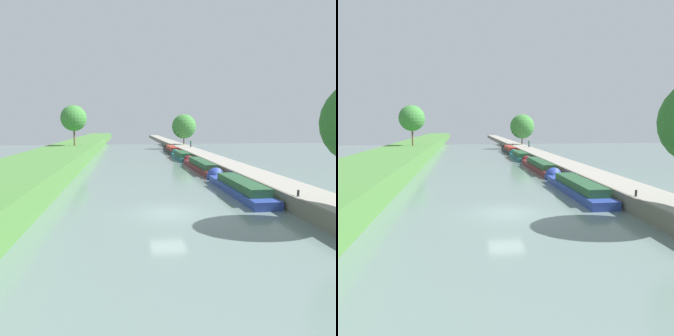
% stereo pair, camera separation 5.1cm
% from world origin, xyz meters
% --- Properties ---
extents(ground_plane, '(160.00, 160.00, 0.00)m').
position_xyz_m(ground_plane, '(0.00, 0.00, 0.00)').
color(ground_plane, slate).
extents(right_towpath, '(3.57, 260.00, 1.18)m').
position_xyz_m(right_towpath, '(10.58, 0.00, 0.59)').
color(right_towpath, gray).
rests_on(right_towpath, ground_plane).
extents(stone_quay, '(0.25, 260.00, 1.23)m').
position_xyz_m(stone_quay, '(8.67, 0.00, 0.61)').
color(stone_quay, '#6B665B').
rests_on(stone_quay, ground_plane).
extents(narrowboat_blue, '(2.15, 14.00, 2.05)m').
position_xyz_m(narrowboat_blue, '(7.19, 6.57, 0.55)').
color(narrowboat_blue, '#283D93').
rests_on(narrowboat_blue, ground_plane).
extents(narrowboat_maroon, '(1.83, 15.83, 1.94)m').
position_xyz_m(narrowboat_maroon, '(7.26, 21.55, 0.58)').
color(narrowboat_maroon, maroon).
rests_on(narrowboat_maroon, ground_plane).
extents(narrowboat_teal, '(2.04, 12.44, 2.03)m').
position_xyz_m(narrowboat_teal, '(7.17, 36.09, 0.55)').
color(narrowboat_teal, '#195B60').
rests_on(narrowboat_teal, ground_plane).
extents(narrowboat_black, '(1.81, 14.48, 1.98)m').
position_xyz_m(narrowboat_black, '(7.26, 49.37, 0.60)').
color(narrowboat_black, black).
rests_on(narrowboat_black, ground_plane).
extents(tree_rightbank_midnear, '(6.06, 6.06, 7.52)m').
position_xyz_m(tree_rightbank_midnear, '(11.89, 58.83, 5.66)').
color(tree_rightbank_midnear, brown).
rests_on(tree_rightbank_midnear, right_towpath).
extents(tree_leftbank_upstream, '(4.86, 4.86, 7.62)m').
position_xyz_m(tree_leftbank_upstream, '(-12.40, 41.82, 7.35)').
color(tree_leftbank_upstream, brown).
rests_on(tree_leftbank_upstream, left_grassy_bank).
extents(person_walking, '(0.34, 0.34, 1.66)m').
position_xyz_m(person_walking, '(11.58, 48.56, 2.05)').
color(person_walking, '#282D42').
rests_on(person_walking, right_towpath).
extents(mooring_bollard_near, '(0.16, 0.16, 0.45)m').
position_xyz_m(mooring_bollard_near, '(9.09, -1.06, 1.40)').
color(mooring_bollard_near, black).
rests_on(mooring_bollard_near, right_towpath).
extents(mooring_bollard_far, '(0.16, 0.16, 0.45)m').
position_xyz_m(mooring_bollard_far, '(9.09, 55.77, 1.40)').
color(mooring_bollard_far, black).
rests_on(mooring_bollard_far, right_towpath).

